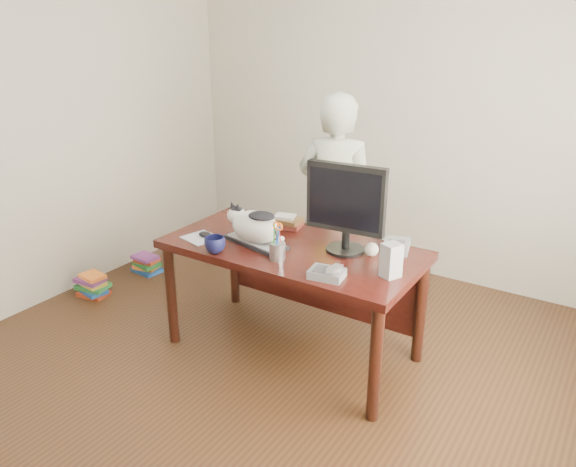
{
  "coord_description": "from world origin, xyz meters",
  "views": [
    {
      "loc": [
        1.72,
        -2.12,
        2.09
      ],
      "look_at": [
        0.0,
        0.55,
        0.85
      ],
      "focal_mm": 35.0,
      "sensor_mm": 36.0,
      "label": 1
    }
  ],
  "objects_px": {
    "monitor": "(346,204)",
    "phone": "(328,273)",
    "coffee_mug": "(215,245)",
    "book_pile_b": "(147,264)",
    "book_stack": "(286,222)",
    "baseball": "(372,249)",
    "cat": "(254,225)",
    "desk": "(299,263)",
    "pen_cup": "(277,249)",
    "speaker": "(391,260)",
    "mouse": "(205,235)",
    "person": "(336,204)",
    "calculator": "(397,246)",
    "keyboard": "(256,242)",
    "book_pile_a": "(93,285)"
  },
  "relations": [
    {
      "from": "monitor",
      "to": "phone",
      "type": "height_order",
      "value": "monitor"
    },
    {
      "from": "monitor",
      "to": "speaker",
      "type": "bearing_deg",
      "value": -28.87
    },
    {
      "from": "speaker",
      "to": "person",
      "type": "bearing_deg",
      "value": 157.89
    },
    {
      "from": "book_stack",
      "to": "baseball",
      "type": "bearing_deg",
      "value": -20.57
    },
    {
      "from": "coffee_mug",
      "to": "calculator",
      "type": "distance_m",
      "value": 1.1
    },
    {
      "from": "person",
      "to": "phone",
      "type": "bearing_deg",
      "value": 107.29
    },
    {
      "from": "keyboard",
      "to": "cat",
      "type": "height_order",
      "value": "cat"
    },
    {
      "from": "desk",
      "to": "book_pile_b",
      "type": "bearing_deg",
      "value": 171.03
    },
    {
      "from": "speaker",
      "to": "person",
      "type": "distance_m",
      "value": 1.12
    },
    {
      "from": "desk",
      "to": "coffee_mug",
      "type": "height_order",
      "value": "coffee_mug"
    },
    {
      "from": "mouse",
      "to": "keyboard",
      "type": "bearing_deg",
      "value": 29.38
    },
    {
      "from": "cat",
      "to": "baseball",
      "type": "bearing_deg",
      "value": 29.33
    },
    {
      "from": "calculator",
      "to": "book_pile_a",
      "type": "xyz_separation_m",
      "value": [
        -2.32,
        -0.49,
        -0.69
      ]
    },
    {
      "from": "baseball",
      "to": "book_pile_a",
      "type": "relative_size",
      "value": 0.31
    },
    {
      "from": "baseball",
      "to": "phone",
      "type": "bearing_deg",
      "value": -100.56
    },
    {
      "from": "phone",
      "to": "speaker",
      "type": "xyz_separation_m",
      "value": [
        0.28,
        0.2,
        0.07
      ]
    },
    {
      "from": "mouse",
      "to": "calculator",
      "type": "height_order",
      "value": "calculator"
    },
    {
      "from": "pen_cup",
      "to": "book_pile_b",
      "type": "xyz_separation_m",
      "value": [
        -1.76,
        0.57,
        -0.74
      ]
    },
    {
      "from": "coffee_mug",
      "to": "book_pile_b",
      "type": "height_order",
      "value": "coffee_mug"
    },
    {
      "from": "desk",
      "to": "phone",
      "type": "distance_m",
      "value": 0.57
    },
    {
      "from": "keyboard",
      "to": "phone",
      "type": "xyz_separation_m",
      "value": [
        0.61,
        -0.18,
        0.02
      ]
    },
    {
      "from": "coffee_mug",
      "to": "book_stack",
      "type": "height_order",
      "value": "coffee_mug"
    },
    {
      "from": "cat",
      "to": "person",
      "type": "relative_size",
      "value": 0.27
    },
    {
      "from": "pen_cup",
      "to": "book_stack",
      "type": "relative_size",
      "value": 1.01
    },
    {
      "from": "book_pile_b",
      "to": "baseball",
      "type": "bearing_deg",
      "value": -5.87
    },
    {
      "from": "book_pile_b",
      "to": "book_stack",
      "type": "bearing_deg",
      "value": -3.05
    },
    {
      "from": "pen_cup",
      "to": "phone",
      "type": "bearing_deg",
      "value": -8.75
    },
    {
      "from": "monitor",
      "to": "coffee_mug",
      "type": "relative_size",
      "value": 4.34
    },
    {
      "from": "coffee_mug",
      "to": "book_pile_b",
      "type": "xyz_separation_m",
      "value": [
        -1.38,
        0.69,
        -0.73
      ]
    },
    {
      "from": "monitor",
      "to": "person",
      "type": "height_order",
      "value": "person"
    },
    {
      "from": "cat",
      "to": "book_pile_a",
      "type": "bearing_deg",
      "value": -164.01
    },
    {
      "from": "book_pile_a",
      "to": "baseball",
      "type": "bearing_deg",
      "value": 8.28
    },
    {
      "from": "desk",
      "to": "keyboard",
      "type": "bearing_deg",
      "value": -140.57
    },
    {
      "from": "phone",
      "to": "speaker",
      "type": "relative_size",
      "value": 1.06
    },
    {
      "from": "cat",
      "to": "baseball",
      "type": "xyz_separation_m",
      "value": [
        0.7,
        0.22,
        -0.08
      ]
    },
    {
      "from": "mouse",
      "to": "phone",
      "type": "bearing_deg",
      "value": 8.6
    },
    {
      "from": "cat",
      "to": "monitor",
      "type": "bearing_deg",
      "value": 30.88
    },
    {
      "from": "book_stack",
      "to": "book_pile_a",
      "type": "bearing_deg",
      "value": -171.68
    },
    {
      "from": "person",
      "to": "book_pile_b",
      "type": "height_order",
      "value": "person"
    },
    {
      "from": "phone",
      "to": "keyboard",
      "type": "bearing_deg",
      "value": 154.91
    },
    {
      "from": "monitor",
      "to": "calculator",
      "type": "xyz_separation_m",
      "value": [
        0.26,
        0.2,
        -0.28
      ]
    },
    {
      "from": "coffee_mug",
      "to": "keyboard",
      "type": "bearing_deg",
      "value": 61.96
    },
    {
      "from": "desk",
      "to": "book_stack",
      "type": "height_order",
      "value": "book_stack"
    },
    {
      "from": "calculator",
      "to": "book_pile_b",
      "type": "relative_size",
      "value": 0.9
    },
    {
      "from": "baseball",
      "to": "speaker",
      "type": "bearing_deg",
      "value": -44.34
    },
    {
      "from": "pen_cup",
      "to": "person",
      "type": "relative_size",
      "value": 0.15
    },
    {
      "from": "book_stack",
      "to": "person",
      "type": "xyz_separation_m",
      "value": [
        0.13,
        0.47,
        0.02
      ]
    },
    {
      "from": "desk",
      "to": "mouse",
      "type": "height_order",
      "value": "mouse"
    },
    {
      "from": "pen_cup",
      "to": "baseball",
      "type": "xyz_separation_m",
      "value": [
        0.44,
        0.34,
        -0.02
      ]
    },
    {
      "from": "baseball",
      "to": "book_pile_b",
      "type": "distance_m",
      "value": 2.32
    }
  ]
}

